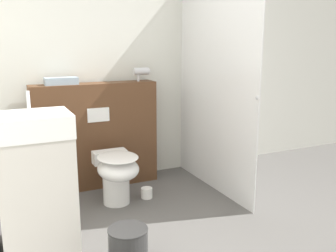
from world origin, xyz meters
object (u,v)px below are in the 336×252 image
object	(u,v)px
sink_vanity	(36,183)
hair_drier	(142,72)
toilet	(117,173)
waste_bin	(128,245)

from	to	relation	value
sink_vanity	hair_drier	world-z (taller)	hair_drier
toilet	waste_bin	bearing A→B (deg)	-103.24
toilet	waste_bin	xyz separation A→B (m)	(-0.22, -0.95, -0.18)
toilet	sink_vanity	distance (m)	0.92
sink_vanity	waste_bin	world-z (taller)	sink_vanity
toilet	sink_vanity	world-z (taller)	sink_vanity
hair_drier	waste_bin	size ratio (longest dim) A/B	0.70
hair_drier	toilet	bearing A→B (deg)	-130.93
hair_drier	waste_bin	world-z (taller)	hair_drier
waste_bin	hair_drier	bearing A→B (deg)	64.99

